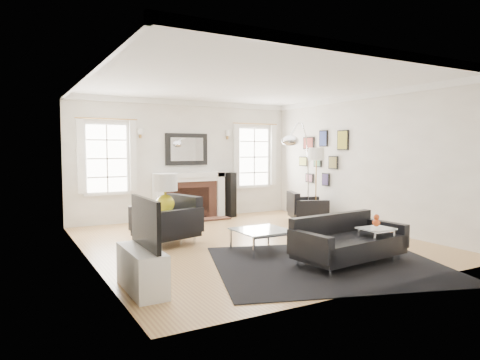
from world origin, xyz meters
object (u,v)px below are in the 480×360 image
coffee_table (262,231)px  gourd_lamp (165,190)px  fireplace (190,196)px  sofa (346,242)px  armchair_right (305,209)px  armchair_left (169,222)px  arc_floor_lamp (300,169)px

coffee_table → gourd_lamp: (-1.15, 1.33, 0.61)m
fireplace → sofa: fireplace is taller
armchair_right → gourd_lamp: 3.56m
gourd_lamp → armchair_left: bearing=-9.2°
armchair_right → fireplace: bearing=141.1°
armchair_left → arc_floor_lamp: 2.96m
gourd_lamp → armchair_right: bearing=8.8°
arc_floor_lamp → fireplace: bearing=124.5°
armchair_right → coffee_table: (-2.31, -1.86, 0.01)m
armchair_left → gourd_lamp: gourd_lamp is taller
armchair_left → coffee_table: bearing=-50.5°
armchair_left → arc_floor_lamp: size_ratio=0.53×
fireplace → gourd_lamp: size_ratio=2.48×
armchair_left → armchair_right: 3.44m
armchair_left → gourd_lamp: size_ratio=1.76×
armchair_left → armchair_right: bearing=9.1°
sofa → gourd_lamp: (-1.87, 2.49, 0.63)m
fireplace → gourd_lamp: gourd_lamp is taller
coffee_table → gourd_lamp: 1.86m
armchair_left → arc_floor_lamp: (2.84, 0.00, 0.85)m
fireplace → arc_floor_lamp: bearing=-55.5°
fireplace → gourd_lamp: bearing=-121.6°
fireplace → coffee_table: (-0.22, -3.55, -0.21)m
armchair_left → arc_floor_lamp: bearing=0.1°
fireplace → armchair_left: bearing=-120.3°
fireplace → armchair_right: (2.09, -1.69, -0.22)m
armchair_left → coffee_table: armchair_left is taller
coffee_table → armchair_right: bearing=38.9°
sofa → arc_floor_lamp: arc_floor_lamp is taller
gourd_lamp → fireplace: bearing=58.4°
armchair_right → gourd_lamp: gourd_lamp is taller
gourd_lamp → coffee_table: bearing=-49.1°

